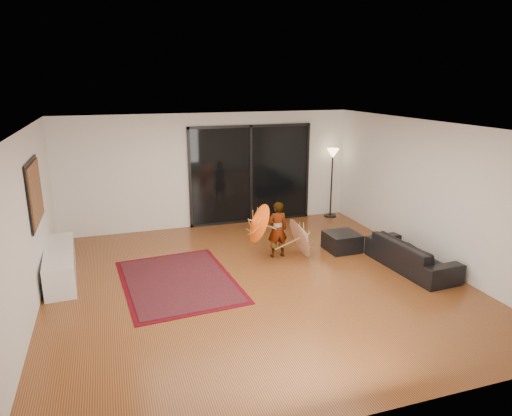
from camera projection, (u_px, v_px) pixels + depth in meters
name	position (u px, v px, depth m)	size (l,w,h in m)	color
floor	(256.00, 282.00, 7.99)	(7.00, 7.00, 0.00)	brown
ceiling	(256.00, 127.00, 7.26)	(7.00, 7.00, 0.00)	white
wall_back	(210.00, 171.00, 10.83)	(7.00, 7.00, 0.00)	silver
wall_front	(368.00, 301.00, 4.42)	(7.00, 7.00, 0.00)	silver
wall_left	(26.00, 229.00, 6.58)	(7.00, 7.00, 0.00)	silver
wall_right	(430.00, 193.00, 8.67)	(7.00, 7.00, 0.00)	silver
sliding_door	(251.00, 174.00, 11.14)	(3.06, 0.07, 2.40)	black
painting	(35.00, 193.00, 7.42)	(0.04, 1.28, 1.08)	black
media_console	(60.00, 264.00, 8.10)	(0.49, 1.96, 0.54)	white
speaker	(58.00, 284.00, 7.53)	(0.29, 0.29, 0.33)	#424244
persian_rug	(178.00, 281.00, 8.03)	(2.06, 2.74, 0.02)	#50060F
sofa	(411.00, 255.00, 8.51)	(1.91, 0.75, 0.56)	black
ottoman	(342.00, 242.00, 9.47)	(0.65, 0.65, 0.37)	black
floor_lamp	(332.00, 163.00, 11.52)	(0.30, 0.30, 1.77)	black
child	(277.00, 229.00, 9.03)	(0.41, 0.27, 1.13)	#999999
parasol_orange	(252.00, 225.00, 8.77)	(0.47, 0.78, 0.84)	#F9540D
parasol_white	(308.00, 232.00, 9.09)	(0.53, 0.83, 0.90)	white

